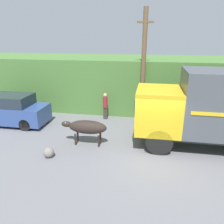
# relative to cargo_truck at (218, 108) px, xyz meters

# --- Properties ---
(ground_plane) EXTENTS (60.00, 60.00, 0.00)m
(ground_plane) POSITION_rel_cargo_truck_xyz_m (-2.84, -0.82, -1.94)
(ground_plane) COLOR slate
(hillside_embankment) EXTENTS (32.00, 5.18, 3.48)m
(hillside_embankment) POSITION_rel_cargo_truck_xyz_m (-2.84, 5.91, -0.20)
(hillside_embankment) COLOR #4C7A38
(hillside_embankment) RESTS_ON ground_plane
(cargo_truck) EXTENTS (6.64, 2.34, 3.56)m
(cargo_truck) POSITION_rel_cargo_truck_xyz_m (0.00, 0.00, 0.00)
(cargo_truck) COLOR #2D2D2D
(cargo_truck) RESTS_ON ground_plane
(brown_cow) EXTENTS (2.18, 0.64, 1.20)m
(brown_cow) POSITION_rel_cargo_truck_xyz_m (-5.76, -0.65, -1.07)
(brown_cow) COLOR #2D231E
(brown_cow) RESTS_ON ground_plane
(parked_suv) EXTENTS (4.31, 1.73, 1.77)m
(parked_suv) POSITION_rel_cargo_truck_xyz_m (-10.82, 1.03, -1.10)
(parked_suv) COLOR #334C8C
(parked_suv) RESTS_ON ground_plane
(pedestrian_on_hill) EXTENTS (0.29, 0.29, 1.63)m
(pedestrian_on_hill) POSITION_rel_cargo_truck_xyz_m (-5.58, 2.79, -1.03)
(pedestrian_on_hill) COLOR #38332D
(pedestrian_on_hill) RESTS_ON ground_plane
(utility_pole) EXTENTS (0.90, 0.26, 6.37)m
(utility_pole) POSITION_rel_cargo_truck_xyz_m (-3.39, 3.10, 1.34)
(utility_pole) COLOR brown
(utility_pole) RESTS_ON ground_plane
(roadside_rock) EXTENTS (0.45, 0.45, 0.45)m
(roadside_rock) POSITION_rel_cargo_truck_xyz_m (-7.04, -2.09, -1.72)
(roadside_rock) COLOR gray
(roadside_rock) RESTS_ON ground_plane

